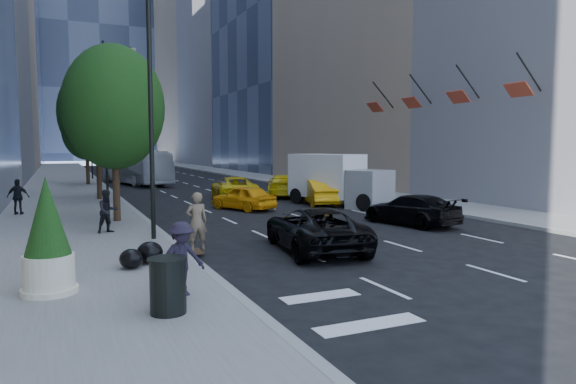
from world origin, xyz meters
name	(u,v)px	position (x,y,z in m)	size (l,w,h in m)	color
ground	(377,249)	(0.00, 0.00, 0.00)	(160.00, 160.00, 0.00)	black
sidewalk_left	(65,188)	(-9.00, 30.00, 0.07)	(6.00, 120.00, 0.15)	slate
sidewalk_right	(286,181)	(10.00, 30.00, 0.07)	(4.00, 120.00, 0.15)	slate
tower_right_far	(210,47)	(22.00, 98.00, 25.00)	(20.00, 24.00, 50.00)	gray
lamp_near	(155,73)	(-6.32, 4.00, 5.81)	(2.13, 0.22, 10.00)	black
lamp_far	(108,108)	(-6.32, 22.00, 5.81)	(2.13, 0.22, 10.00)	black
tree_near	(114,107)	(-7.20, 9.00, 4.97)	(4.20, 4.20, 7.46)	black
tree_mid	(97,113)	(-7.20, 19.00, 5.32)	(4.50, 4.50, 7.99)	black
tree_far	(86,131)	(-7.20, 32.00, 4.62)	(3.90, 3.90, 6.92)	black
traffic_signal	(91,137)	(-6.40, 40.00, 4.23)	(2.48, 0.53, 5.20)	black
facade_flags	(435,97)	(10.64, 10.00, 6.18)	(1.85, 13.30, 2.05)	black
skateboarder	(197,225)	(-5.60, 1.50, 0.91)	(0.66, 0.43, 1.81)	#736048
black_sedan_lincoln	(315,229)	(-2.00, 0.57, 0.70)	(2.31, 5.01, 1.39)	black
black_sedan_mercedes	(411,210)	(4.20, 3.69, 0.65)	(1.83, 4.50, 1.30)	black
taxi_a	(243,197)	(-0.61, 11.50, 0.65)	(1.54, 3.82, 1.30)	#FDA70D
taxi_b	(319,192)	(4.20, 12.15, 0.72)	(1.52, 4.35, 1.43)	orange
taxi_c	(234,188)	(0.50, 16.45, 0.72)	(2.40, 5.21, 1.45)	yellow
taxi_d	(283,186)	(4.20, 17.29, 0.72)	(2.02, 4.98, 1.44)	yellow
city_bus	(136,167)	(-3.20, 32.54, 1.52)	(2.56, 10.93, 3.05)	silver
box_truck	(337,180)	(4.90, 11.25, 1.46)	(4.14, 6.39, 2.88)	white
pedestrian_a	(108,211)	(-7.83, 5.93, 0.95)	(0.78, 0.61, 1.60)	black
pedestrian_b	(18,197)	(-11.20, 13.02, 0.98)	(0.98, 0.41, 1.67)	black
pedestrian_c	(181,259)	(-7.11, -3.18, 0.95)	(1.04, 0.59, 1.60)	black
trash_can	(168,287)	(-7.60, -4.22, 0.67)	(0.69, 0.69, 1.03)	black
planter_shrub	(48,238)	(-9.70, -1.80, 1.36)	(1.06, 1.06, 2.55)	#EBE3C3
garbage_bags	(143,255)	(-7.45, 0.04, 0.43)	(1.21, 1.16, 0.60)	black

